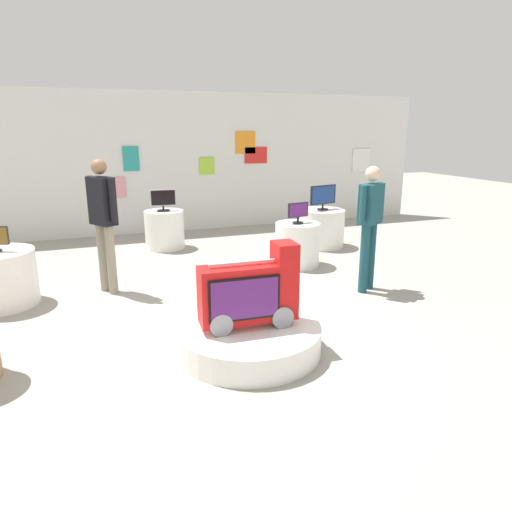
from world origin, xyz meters
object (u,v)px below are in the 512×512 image
Objects in this scene: tv_on_right_rear at (323,196)px; novelty_firetruck_tv at (250,294)px; main_display_pedestal at (248,338)px; display_pedestal_right_rear at (322,228)px; tv_on_center_rear at (163,200)px; shopper_browsing_rear at (103,216)px; display_pedestal_far_right at (297,244)px; shopper_browsing_near_truck at (370,219)px; display_pedestal_center_rear at (165,230)px; tv_on_far_right at (298,212)px.

novelty_firetruck_tv is at bearing -126.71° from tv_on_right_rear.
display_pedestal_right_rear reaches higher than main_display_pedestal.
shopper_browsing_rear reaches higher than tv_on_center_rear.
display_pedestal_far_right is at bearing 56.62° from novelty_firetruck_tv.
novelty_firetruck_tv is 4.50m from tv_on_center_rear.
tv_on_center_rear is (-0.13, 4.49, 0.31)m from novelty_firetruck_tv.
tv_on_center_rear is 4.00m from shopper_browsing_near_truck.
shopper_browsing_near_truck is at bearing -55.83° from tv_on_center_rear.
novelty_firetruck_tv is 1.35× the size of display_pedestal_center_rear.
novelty_firetruck_tv is 0.54× the size of shopper_browsing_rear.
novelty_firetruck_tv is 2.68m from shopper_browsing_rear.
main_display_pedestal is 1.49× the size of novelty_firetruck_tv.
shopper_browsing_near_truck is (2.25, -3.31, 0.65)m from display_pedestal_center_rear.
tv_on_far_right is (1.85, -1.89, 0.54)m from display_pedestal_center_rear.
main_display_pedestal is 4.55m from tv_on_center_rear.
tv_on_far_right reaches higher than display_pedestal_far_right.
novelty_firetruck_tv is at bearing -123.38° from display_pedestal_far_right.
tv_on_center_rear is at bearing 62.63° from shopper_browsing_rear.
tv_on_right_rear reaches higher than novelty_firetruck_tv.
novelty_firetruck_tv is at bearing -22.40° from main_display_pedestal.
tv_on_center_rear is 3.01m from display_pedestal_right_rear.
shopper_browsing_rear is at bearing -117.37° from tv_on_center_rear.
shopper_browsing_rear is (-1.12, -2.17, 0.71)m from display_pedestal_center_rear.
shopper_browsing_rear is (-1.23, 2.32, 0.93)m from main_display_pedestal.
tv_on_far_right reaches higher than main_display_pedestal.
main_display_pedestal is 4.58m from tv_on_right_rear.
display_pedestal_far_right is 3.07m from shopper_browsing_rear.
shopper_browsing_rear is at bearing -117.32° from display_pedestal_center_rear.
display_pedestal_center_rear is 0.42× the size of shopper_browsing_near_truck.
novelty_firetruck_tv is 3.13m from tv_on_far_right.
novelty_firetruck_tv reaches higher than tv_on_far_right.
tv_on_right_rear is 1.58× the size of tv_on_far_right.
main_display_pedestal is at bearing -126.92° from display_pedestal_right_rear.
display_pedestal_far_right is at bearing -45.50° from display_pedestal_center_rear.
display_pedestal_center_rear is 0.56m from tv_on_center_rear.
display_pedestal_center_rear is 2.64m from display_pedestal_far_right.
novelty_firetruck_tv reaches higher than tv_on_center_rear.
novelty_firetruck_tv is 3.14m from display_pedestal_far_right.
display_pedestal_center_rear is at bearing 62.68° from shopper_browsing_rear.
tv_on_far_right is at bearing 56.59° from novelty_firetruck_tv.
display_pedestal_right_rear is at bearing 45.99° from tv_on_far_right.
shopper_browsing_rear is at bearing -161.94° from display_pedestal_right_rear.
tv_on_right_rear reaches higher than tv_on_center_rear.
display_pedestal_center_rear is 2.96m from display_pedestal_right_rear.
main_display_pedestal is at bearing -88.54° from display_pedestal_center_rear.
shopper_browsing_near_truck reaches higher than tv_on_center_rear.
tv_on_right_rear is at bearing 45.91° from tv_on_far_right.
display_pedestal_far_right is at bearing -134.19° from tv_on_right_rear.
tv_on_center_rear is 2.70m from display_pedestal_far_right.
shopper_browsing_near_truck reaches higher than tv_on_right_rear.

